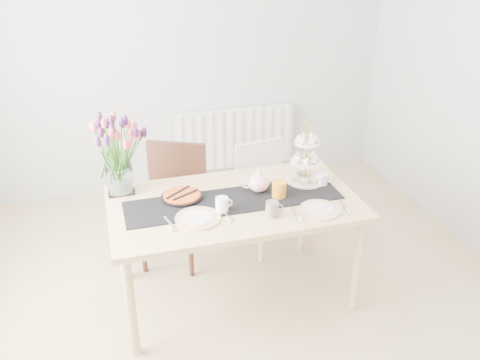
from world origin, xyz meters
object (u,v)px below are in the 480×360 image
object	(u,v)px
cream_jug	(321,179)
mug_grey	(272,209)
chair_brown	(174,195)
plate_left	(198,218)
mug_white	(222,205)
plate_right	(320,210)
radiator	(235,138)
mug_orange	(279,190)
tart_tin	(182,197)
teapot	(259,183)
dining_table	(234,211)
chair_white	(265,187)
cake_stand	(306,167)
tulip_vase	(116,143)

from	to	relation	value
cream_jug	mug_grey	size ratio (longest dim) A/B	0.91
chair_brown	mug_grey	size ratio (longest dim) A/B	9.51
chair_brown	plate_left	bearing A→B (deg)	-63.06
mug_white	plate_right	world-z (taller)	mug_white
radiator	mug_grey	bearing A→B (deg)	-99.36
cream_jug	mug_orange	bearing A→B (deg)	-141.86
cream_jug	tart_tin	size ratio (longest dim) A/B	0.32
plate_right	teapot	bearing A→B (deg)	129.61
dining_table	mug_grey	xyz separation A→B (m)	(0.17, -0.25, 0.12)
dining_table	chair_white	xyz separation A→B (m)	(0.43, 0.61, -0.19)
chair_white	cake_stand	world-z (taller)	cake_stand
mug_white	chair_brown	bearing A→B (deg)	91.84
chair_white	tulip_vase	bearing A→B (deg)	-177.55
radiator	mug_orange	size ratio (longest dim) A/B	10.87
chair_white	mug_white	distance (m)	0.95
dining_table	teapot	distance (m)	0.25
teapot	chair_white	bearing A→B (deg)	77.88
radiator	chair_brown	size ratio (longest dim) A/B	1.33
cake_stand	plate_left	distance (m)	0.88
radiator	dining_table	world-z (taller)	same
mug_white	plate_right	distance (m)	0.61
radiator	mug_white	world-z (taller)	mug_white
mug_white	chair_white	bearing A→B (deg)	40.50
mug_white	mug_orange	size ratio (longest dim) A/B	0.87
dining_table	mug_white	bearing A→B (deg)	-133.54
chair_white	plate_left	size ratio (longest dim) A/B	3.02
teapot	plate_left	bearing A→B (deg)	-141.31
tulip_vase	mug_grey	xyz separation A→B (m)	(0.86, -0.59, -0.30)
cream_jug	dining_table	bearing A→B (deg)	-151.77
radiator	mug_orange	world-z (taller)	mug_orange
radiator	plate_left	bearing A→B (deg)	-111.81
mug_orange	tart_tin	bearing A→B (deg)	113.38
tulip_vase	mug_orange	size ratio (longest dim) A/B	5.72
cream_jug	mug_orange	world-z (taller)	mug_orange
cake_stand	teapot	bearing A→B (deg)	-171.15
dining_table	cream_jug	world-z (taller)	cream_jug
mug_orange	cake_stand	bearing A→B (deg)	-19.15
dining_table	plate_left	distance (m)	0.33
mug_grey	plate_left	size ratio (longest dim) A/B	0.34
dining_table	chair_white	distance (m)	0.77
chair_white	tulip_vase	distance (m)	1.30
mug_grey	plate_right	world-z (taller)	mug_grey
mug_white	plate_right	size ratio (longest dim) A/B	0.38
mug_grey	plate_left	world-z (taller)	mug_grey
cake_stand	mug_grey	xyz separation A→B (m)	(-0.38, -0.38, -0.07)
chair_brown	radiator	bearing A→B (deg)	80.39
tart_tin	mug_white	distance (m)	0.32
tulip_vase	mug_white	distance (m)	0.80
dining_table	radiator	bearing A→B (deg)	74.14
tulip_vase	mug_grey	distance (m)	1.09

